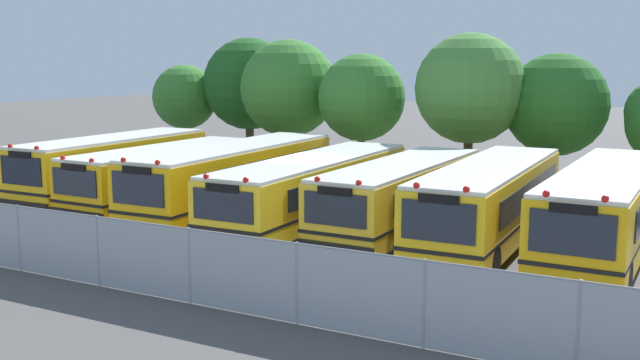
{
  "coord_description": "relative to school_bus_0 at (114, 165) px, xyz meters",
  "views": [
    {
      "loc": [
        12.4,
        -22.65,
        5.74
      ],
      "look_at": [
        0.27,
        0.0,
        1.6
      ],
      "focal_mm": 40.86,
      "sensor_mm": 36.0,
      "label": 1
    }
  ],
  "objects": [
    {
      "name": "school_bus_4",
      "position": [
        13.11,
        -0.05,
        -0.12
      ],
      "size": [
        2.56,
        10.06,
        2.55
      ],
      "rotation": [
        0.0,
        0.0,
        3.13
      ],
      "color": "yellow",
      "rests_on": "ground_plane"
    },
    {
      "name": "tree_0",
      "position": [
        -4.92,
        11.03,
        2.3
      ],
      "size": [
        3.73,
        3.73,
        5.65
      ],
      "color": "#4C3823",
      "rests_on": "ground_plane"
    },
    {
      "name": "school_bus_2",
      "position": [
        6.33,
        -0.13,
        -0.0
      ],
      "size": [
        2.81,
        11.36,
        2.78
      ],
      "rotation": [
        0.0,
        0.0,
        3.17
      ],
      "color": "#EAA80C",
      "rests_on": "ground_plane"
    },
    {
      "name": "school_bus_1",
      "position": [
        3.14,
        -0.41,
        -0.12
      ],
      "size": [
        2.8,
        9.53,
        2.55
      ],
      "rotation": [
        0.0,
        0.0,
        3.12
      ],
      "color": "#EAA80C",
      "rests_on": "ground_plane"
    },
    {
      "name": "tree_5",
      "position": [
        16.19,
        10.76,
        2.54
      ],
      "size": [
        4.56,
        4.56,
        6.19
      ],
      "color": "#4C3823",
      "rests_on": "ground_plane"
    },
    {
      "name": "chainlink_fence",
      "position": [
        9.92,
        -9.4,
        -0.49
      ],
      "size": [
        26.76,
        0.07,
        1.88
      ],
      "color": "#9EA0A3",
      "rests_on": "ground_plane"
    },
    {
      "name": "tree_1",
      "position": [
        -0.96,
        12.08,
        3.12
      ],
      "size": [
        5.19,
        5.19,
        7.16
      ],
      "color": "#4C3823",
      "rests_on": "ground_plane"
    },
    {
      "name": "school_bus_0",
      "position": [
        0.0,
        0.0,
        0.0
      ],
      "size": [
        2.69,
        9.78,
        2.79
      ],
      "rotation": [
        0.0,
        0.0,
        3.16
      ],
      "color": "yellow",
      "rests_on": "ground_plane"
    },
    {
      "name": "school_bus_5",
      "position": [
        16.23,
        -0.4,
        -0.02
      ],
      "size": [
        2.58,
        10.8,
        2.74
      ],
      "rotation": [
        0.0,
        0.0,
        3.16
      ],
      "color": "yellow",
      "rests_on": "ground_plane"
    },
    {
      "name": "school_bus_6",
      "position": [
        19.6,
        0.03,
        -0.01
      ],
      "size": [
        2.63,
        11.37,
        2.77
      ],
      "rotation": [
        0.0,
        0.0,
        3.12
      ],
      "color": "#EAA80C",
      "rests_on": "ground_plane"
    },
    {
      "name": "school_bus_3",
      "position": [
        9.82,
        -0.26,
        -0.13
      ],
      "size": [
        2.72,
        11.54,
        2.53
      ],
      "rotation": [
        0.0,
        0.0,
        3.15
      ],
      "color": "yellow",
      "rests_on": "ground_plane"
    },
    {
      "name": "ground_plane",
      "position": [
        9.72,
        -0.13,
        -1.46
      ],
      "size": [
        160.0,
        160.0,
        0.0
      ],
      "primitive_type": "plane",
      "color": "#514F4C"
    },
    {
      "name": "tree_2",
      "position": [
        2.55,
        10.37,
        2.98
      ],
      "size": [
        5.09,
        5.09,
        6.97
      ],
      "color": "#4C3823",
      "rests_on": "ground_plane"
    },
    {
      "name": "traffic_cone",
      "position": [
        6.83,
        -8.24,
        -1.11
      ],
      "size": [
        0.53,
        0.53,
        0.7
      ],
      "primitive_type": "cone",
      "color": "#EA5914",
      "rests_on": "ground_plane"
    },
    {
      "name": "tree_3",
      "position": [
        7.13,
        9.56,
        2.63
      ],
      "size": [
        4.25,
        4.25,
        6.21
      ],
      "color": "#4C3823",
      "rests_on": "ground_plane"
    },
    {
      "name": "tree_4",
      "position": [
        12.43,
        9.42,
        3.12
      ],
      "size": [
        4.97,
        4.97,
        7.09
      ],
      "color": "#4C3823",
      "rests_on": "ground_plane"
    }
  ]
}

